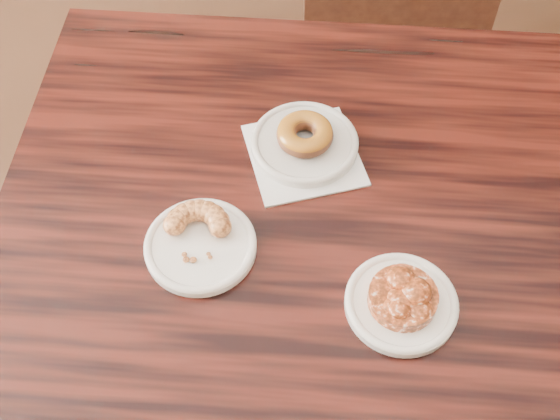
# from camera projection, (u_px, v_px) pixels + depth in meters

# --- Properties ---
(floor) EXTENTS (5.00, 5.00, 0.00)m
(floor) POSITION_uv_depth(u_px,v_px,m) (191.00, 390.00, 1.66)
(floor) COLOR black
(floor) RESTS_ON ground
(cafe_table) EXTENTS (0.94, 0.94, 0.75)m
(cafe_table) POSITION_uv_depth(u_px,v_px,m) (296.00, 338.00, 1.33)
(cafe_table) COLOR black
(cafe_table) RESTS_ON floor
(napkin) EXTENTS (0.21, 0.21, 0.00)m
(napkin) POSITION_uv_depth(u_px,v_px,m) (304.00, 155.00, 1.10)
(napkin) COLOR white
(napkin) RESTS_ON cafe_table
(plate_donut) EXTENTS (0.17, 0.17, 0.01)m
(plate_donut) POSITION_uv_depth(u_px,v_px,m) (304.00, 143.00, 1.10)
(plate_donut) COLOR silver
(plate_donut) RESTS_ON napkin
(plate_cruller) EXTENTS (0.16, 0.16, 0.01)m
(plate_cruller) POSITION_uv_depth(u_px,v_px,m) (201.00, 246.00, 1.00)
(plate_cruller) COLOR white
(plate_cruller) RESTS_ON cafe_table
(plate_fritter) EXTENTS (0.15, 0.15, 0.01)m
(plate_fritter) POSITION_uv_depth(u_px,v_px,m) (401.00, 304.00, 0.94)
(plate_fritter) COLOR white
(plate_fritter) RESTS_ON cafe_table
(glazed_donut) EXTENTS (0.09, 0.09, 0.03)m
(glazed_donut) POSITION_uv_depth(u_px,v_px,m) (305.00, 134.00, 1.08)
(glazed_donut) COLOR brown
(glazed_donut) RESTS_ON plate_donut
(apple_fritter) EXTENTS (0.13, 0.13, 0.03)m
(apple_fritter) POSITION_uv_depth(u_px,v_px,m) (403.00, 296.00, 0.93)
(apple_fritter) COLOR #3F1706
(apple_fritter) RESTS_ON plate_fritter
(cruller_fragment) EXTENTS (0.11, 0.11, 0.03)m
(cruller_fragment) POSITION_uv_depth(u_px,v_px,m) (199.00, 238.00, 0.98)
(cruller_fragment) COLOR #5B2912
(cruller_fragment) RESTS_ON plate_cruller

